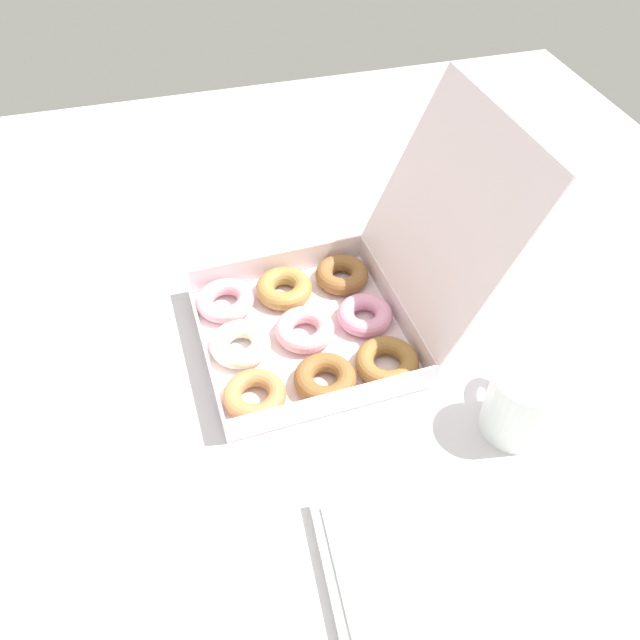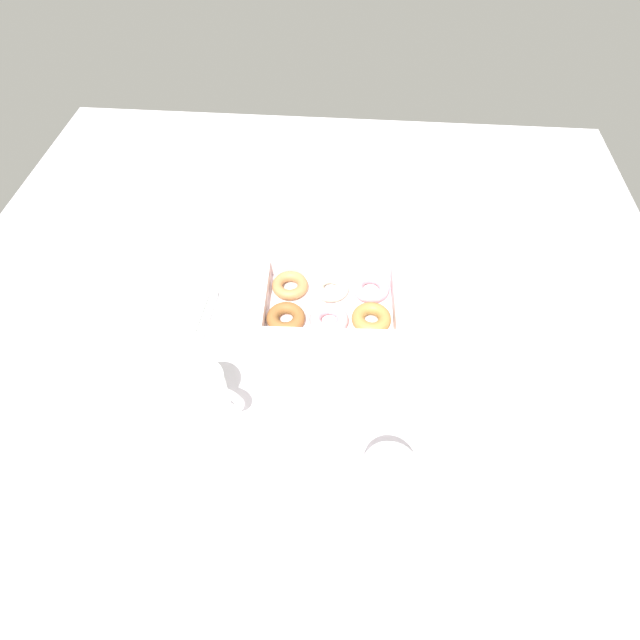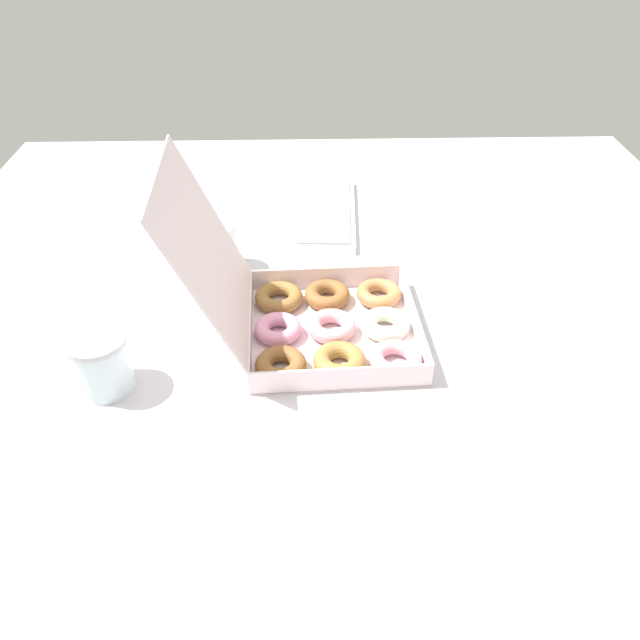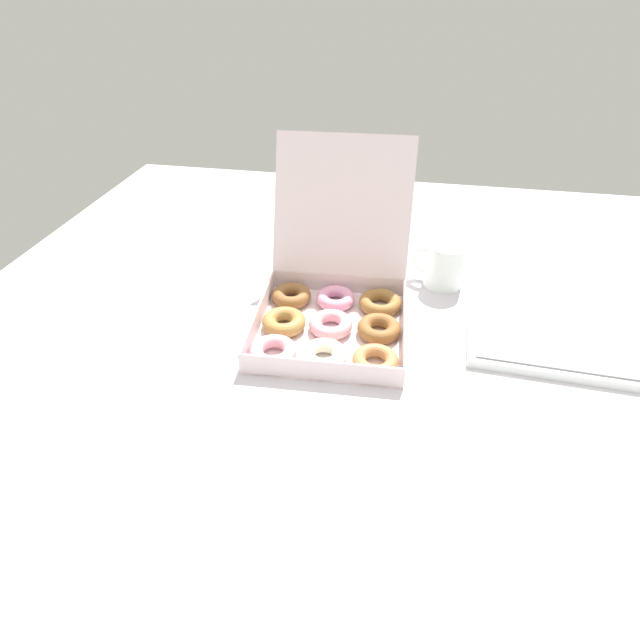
# 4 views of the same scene
# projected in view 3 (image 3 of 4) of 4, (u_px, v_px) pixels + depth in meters

# --- Properties ---
(ground_plane) EXTENTS (1.80, 1.80, 0.02)m
(ground_plane) POSITION_uv_depth(u_px,v_px,m) (335.00, 321.00, 1.20)
(ground_plane) COLOR silver
(donut_box) EXTENTS (0.32, 0.44, 0.33)m
(donut_box) POSITION_uv_depth(u_px,v_px,m) (318.00, 319.00, 1.13)
(donut_box) COLOR white
(donut_box) RESTS_ON ground_plane
(keyboard) EXTENTS (0.37, 0.16, 0.02)m
(keyboard) POSITION_uv_depth(u_px,v_px,m) (325.00, 212.00, 1.51)
(keyboard) COLOR white
(keyboard) RESTS_ON ground_plane
(coffee_mug) EXTENTS (0.13, 0.09, 0.10)m
(coffee_mug) POSITION_uv_depth(u_px,v_px,m) (215.00, 247.00, 1.29)
(coffee_mug) COLOR white
(coffee_mug) RESTS_ON ground_plane
(glass_jar) EXTENTS (0.10, 0.10, 0.10)m
(glass_jar) POSITION_uv_depth(u_px,v_px,m) (101.00, 362.00, 1.01)
(glass_jar) COLOR silver
(glass_jar) RESTS_ON ground_plane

